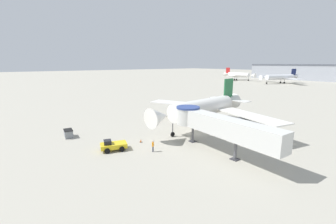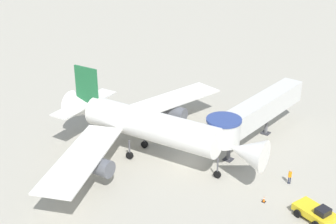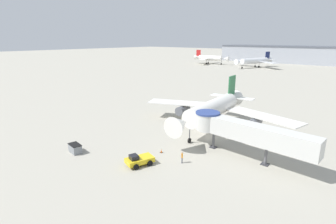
# 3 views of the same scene
# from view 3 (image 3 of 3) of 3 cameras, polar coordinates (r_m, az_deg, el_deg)

# --- Properties ---
(ground_plane) EXTENTS (800.00, 800.00, 0.00)m
(ground_plane) POSITION_cam_3_polar(r_m,az_deg,el_deg) (50.33, 8.96, -5.43)
(ground_plane) COLOR #A8A393
(main_airplane) EXTENTS (33.96, 26.97, 9.93)m
(main_airplane) POSITION_cam_3_polar(r_m,az_deg,el_deg) (53.93, 9.94, 0.66)
(main_airplane) COLOR white
(main_airplane) RESTS_ON ground_plane
(jet_bridge) EXTENTS (19.70, 4.48, 6.03)m
(jet_bridge) POSITION_cam_3_polar(r_m,az_deg,el_deg) (41.99, 15.74, -3.85)
(jet_bridge) COLOR silver
(jet_bridge) RESTS_ON ground_plane
(pushback_tug_yellow) EXTENTS (3.39, 4.51, 1.73)m
(pushback_tug_yellow) POSITION_cam_3_polar(r_m,az_deg,el_deg) (39.34, -6.33, -10.31)
(pushback_tug_yellow) COLOR yellow
(pushback_tug_yellow) RESTS_ON ground_plane
(service_container_gray) EXTENTS (2.68, 1.81, 1.42)m
(service_container_gray) POSITION_cam_3_polar(r_m,az_deg,el_deg) (45.67, -19.55, -7.47)
(service_container_gray) COLOR gray
(service_container_gray) RESTS_ON ground_plane
(traffic_cone_near_nose) EXTENTS (0.39, 0.39, 0.65)m
(traffic_cone_near_nose) POSITION_cam_3_polar(r_m,az_deg,el_deg) (43.21, -1.45, -8.44)
(traffic_cone_near_nose) COLOR black
(traffic_cone_near_nose) RESTS_ON ground_plane
(traffic_cone_starboard_wing) EXTENTS (0.39, 0.39, 0.65)m
(traffic_cone_starboard_wing) POSITION_cam_3_polar(r_m,az_deg,el_deg) (49.51, 23.04, -6.52)
(traffic_cone_starboard_wing) COLOR black
(traffic_cone_starboard_wing) RESTS_ON ground_plane
(ground_crew_marshaller) EXTENTS (0.35, 0.39, 1.78)m
(ground_crew_marshaller) POSITION_cam_3_polar(r_m,az_deg,el_deg) (39.61, 3.08, -9.67)
(ground_crew_marshaller) COLOR #1E2338
(ground_crew_marshaller) RESTS_ON ground_plane
(background_jet_navy_tail) EXTENTS (31.28, 30.85, 9.67)m
(background_jet_navy_tail) POSITION_cam_3_polar(r_m,az_deg,el_deg) (178.46, 18.49, 10.53)
(background_jet_navy_tail) COLOR silver
(background_jet_navy_tail) RESTS_ON ground_plane
(background_jet_red_tail) EXTENTS (26.84, 25.98, 9.85)m
(background_jet_red_tail) POSITION_cam_3_polar(r_m,az_deg,el_deg) (195.41, 9.03, 11.54)
(background_jet_red_tail) COLOR white
(background_jet_red_tail) RESTS_ON ground_plane
(terminal_building) EXTENTS (143.24, 22.59, 12.67)m
(terminal_building) POSITION_cam_3_polar(r_m,az_deg,el_deg) (219.56, 30.00, 10.65)
(terminal_building) COLOR #999EA8
(terminal_building) RESTS_ON ground_plane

